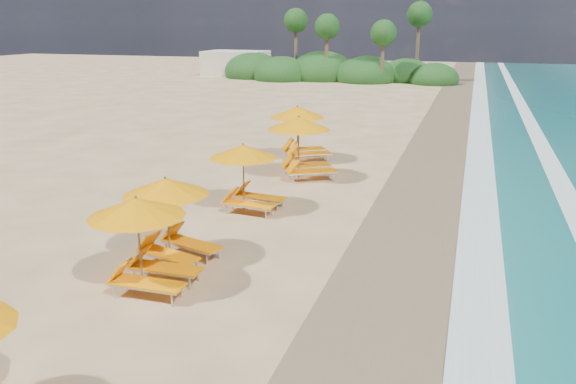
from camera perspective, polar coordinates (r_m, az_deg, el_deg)
The scene contains 10 objects.
ground at distance 17.18m, azimuth 0.00°, elevation -3.84°, with size 160.00×160.00×0.00m, color #DAB480.
wet_sand at distance 16.48m, azimuth 13.41°, elevation -5.22°, with size 4.00×160.00×0.01m, color #7B6749.
surf_foam at distance 16.54m, azimuth 22.80°, elevation -5.95°, with size 4.00×160.00×0.01m.
station_1 at distance 13.48m, azimuth -14.08°, elevation -4.45°, with size 2.48×2.30×2.28m.
station_2 at distance 14.97m, azimuth -11.52°, elevation -2.18°, with size 2.82×2.74×2.26m.
station_3 at distance 18.72m, azimuth -4.00°, elevation 1.92°, with size 2.57×2.41×2.26m.
station_4 at distance 22.57m, azimuth 1.56°, elevation 4.91°, with size 3.39×3.39×2.54m.
station_5 at distance 25.70m, azimuth 1.37°, elevation 6.30°, with size 3.38×3.38×2.50m.
treeline at distance 62.83m, azimuth 4.26°, elevation 12.02°, with size 25.80×8.80×9.74m.
beach_building at distance 68.97m, azimuth -5.24°, elevation 12.74°, with size 7.00×5.00×2.80m, color beige.
Camera 1 is at (4.96, -15.32, 6.01)m, focal length 35.49 mm.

